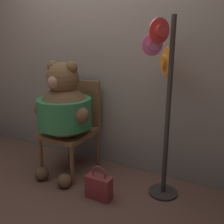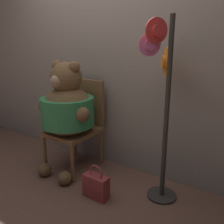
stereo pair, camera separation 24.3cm
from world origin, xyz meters
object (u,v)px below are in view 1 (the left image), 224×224
object	(u,v)px
chair	(74,124)
hat_display_rack	(164,101)
handbag_on_ground	(99,187)
teddy_bear	(64,109)

from	to	relation	value
chair	hat_display_rack	distance (m)	1.12
hat_display_rack	handbag_on_ground	size ratio (longest dim) A/B	4.89
hat_display_rack	handbag_on_ground	distance (m)	1.00
chair	teddy_bear	xyz separation A→B (m)	(0.02, -0.19, 0.22)
chair	handbag_on_ground	distance (m)	0.82
handbag_on_ground	hat_display_rack	bearing A→B (deg)	37.89
hat_display_rack	chair	bearing A→B (deg)	176.96
chair	hat_display_rack	world-z (taller)	hat_display_rack
teddy_bear	handbag_on_ground	bearing A→B (deg)	-23.03
hat_display_rack	handbag_on_ground	bearing A→B (deg)	-142.11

